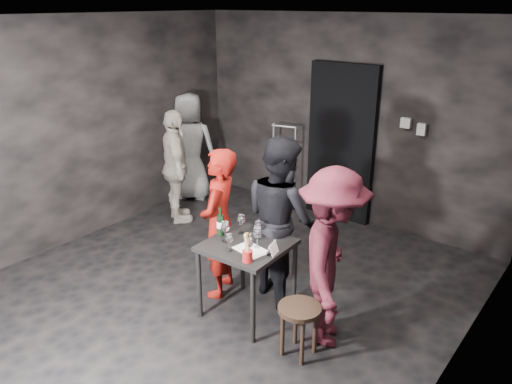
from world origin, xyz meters
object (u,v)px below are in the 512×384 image
Objects in this scene: tasting_table at (247,253)px; server_red at (219,222)px; man_maroon at (332,253)px; breadstick_cup at (247,248)px; bystander_cream at (176,166)px; bystander_grey at (190,144)px; woman_black at (281,210)px; wine_bottle at (220,225)px; hand_truck at (282,194)px; stool at (299,316)px.

server_red is (-0.47, 0.14, 0.13)m from tasting_table.
tasting_table is at bearing 73.30° from man_maroon.
tasting_table is 2.67× the size of breadstick_cup.
server_red is 1.92m from bystander_cream.
bystander_grey is at bearing -151.93° from server_red.
tasting_table is 0.41× the size of woman_black.
server_red is 0.85× the size of woman_black.
woman_black is 6.49× the size of wine_bottle.
woman_black is at bearing -70.16° from hand_truck.
man_maroon is (0.78, -0.36, -0.07)m from woman_black.
hand_truck is at bearing -91.31° from bystander_cream.
woman_black is 2.92m from bystander_grey.
bystander_cream reaches higher than wine_bottle.
stool is 3.16m from bystander_cream.
man_maroon is at bearing -163.93° from bystander_cream.
woman_black reaches higher than bystander_cream.
tasting_table reaches higher than stool.
hand_truck is 0.79× the size of bystander_cream.
tasting_table is at bearing 3.77° from wine_bottle.
hand_truck is 0.79× the size of server_red.
tasting_table is at bearing 50.35° from server_red.
wine_bottle is (-1.11, -0.16, 0.01)m from man_maroon.
server_red is (0.77, -2.19, 0.56)m from hand_truck.
bystander_cream is (-2.92, 0.98, -0.07)m from man_maroon.
hand_truck is at bearing 176.51° from server_red.
breadstick_cup is (0.52, -0.24, 0.02)m from wine_bottle.
woman_black is (-0.70, 0.70, 0.54)m from stool.
stool is at bearing -170.33° from bystander_cream.
hand_truck is 2.33m from woman_black.
server_red reaches higher than bystander_cream.
stool is 0.71m from breadstick_cup.
server_red is at bearing 113.86° from bystander_grey.
bystander_grey is at bearing -23.24° from bystander_cream.
woman_black is 6.54× the size of breadstick_cup.
breadstick_cup is at bearing -173.18° from stool.
server_red is 0.92× the size of man_maroon.
bystander_cream is at bearing 6.89° from woman_black.
stool is at bearing 120.98° from bystander_grey.
bystander_grey is 6.03× the size of wine_bottle.
man_maroon is 6.01× the size of wine_bottle.
man_maroon is at bearing 66.94° from server_red.
man_maroon is at bearing 34.25° from breadstick_cup.
bystander_grey is at bearing -4.34° from woman_black.
server_red reaches higher than wine_bottle.
bystander_cream is 2.71m from breadstick_cup.
tasting_table is at bearing 164.33° from stool.
man_maroon is at bearing -61.77° from hand_truck.
hand_truck is 4.34× the size of wine_bottle.
bystander_cream is at bearing -143.64° from server_red.
man_maroon is 1.00× the size of bystander_grey.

